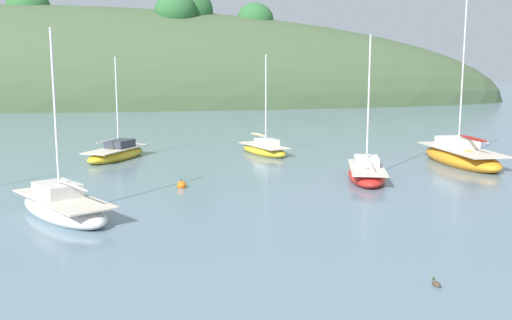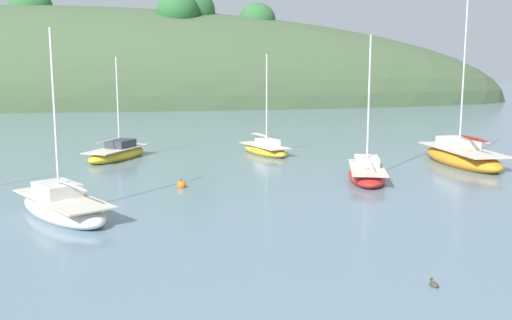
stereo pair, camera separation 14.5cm
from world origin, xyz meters
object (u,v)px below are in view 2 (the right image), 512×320
object	(u,v)px
sailboat_teal_outer	(62,206)
sailboat_blue_center	(118,153)
duck_lone_left	(434,284)
sailboat_white_near	(367,173)
sailboat_black_sloop	(265,149)
mooring_buoy_channel	(182,185)
sailboat_navy_dinghy	(462,156)

from	to	relation	value
sailboat_teal_outer	sailboat_blue_center	size ratio (longest dim) A/B	1.13
sailboat_teal_outer	duck_lone_left	xyz separation A→B (m)	(11.37, -8.71, -0.32)
sailboat_white_near	sailboat_blue_center	world-z (taller)	sailboat_white_near
sailboat_white_near	sailboat_blue_center	distance (m)	16.03
sailboat_black_sloop	mooring_buoy_channel	distance (m)	11.64
sailboat_black_sloop	sailboat_teal_outer	world-z (taller)	sailboat_teal_outer
sailboat_blue_center	duck_lone_left	bearing A→B (deg)	-64.48
sailboat_black_sloop	sailboat_blue_center	world-z (taller)	sailboat_black_sloop
sailboat_teal_outer	sailboat_navy_dinghy	distance (m)	23.29
sailboat_teal_outer	sailboat_blue_center	xyz separation A→B (m)	(0.45, 14.17, -0.03)
sailboat_black_sloop	duck_lone_left	xyz separation A→B (m)	(1.37, -23.81, -0.27)
sailboat_white_near	mooring_buoy_channel	bearing A→B (deg)	-174.57
sailboat_navy_dinghy	duck_lone_left	distance (m)	20.87
sailboat_black_sloop	duck_lone_left	world-z (taller)	sailboat_black_sloop
sailboat_blue_center	sailboat_teal_outer	bearing A→B (deg)	-91.82
sailboat_black_sloop	sailboat_blue_center	bearing A→B (deg)	-174.47
sailboat_black_sloop	sailboat_navy_dinghy	size ratio (longest dim) A/B	0.60
sailboat_blue_center	sailboat_black_sloop	bearing A→B (deg)	5.53
sailboat_navy_dinghy	mooring_buoy_channel	xyz separation A→B (m)	(-16.60, -4.91, -0.34)
sailboat_teal_outer	sailboat_white_near	world-z (taller)	sailboat_white_near
sailboat_blue_center	mooring_buoy_channel	world-z (taller)	sailboat_blue_center
sailboat_black_sloop	sailboat_teal_outer	xyz separation A→B (m)	(-10.00, -15.10, 0.04)
sailboat_teal_outer	sailboat_blue_center	distance (m)	14.18
mooring_buoy_channel	sailboat_navy_dinghy	bearing A→B (deg)	16.48
sailboat_black_sloop	sailboat_blue_center	size ratio (longest dim) A/B	1.02
sailboat_teal_outer	sailboat_black_sloop	bearing A→B (deg)	56.48
sailboat_teal_outer	sailboat_blue_center	world-z (taller)	sailboat_teal_outer
sailboat_navy_dinghy	mooring_buoy_channel	world-z (taller)	sailboat_navy_dinghy
sailboat_teal_outer	duck_lone_left	bearing A→B (deg)	-37.45
mooring_buoy_channel	duck_lone_left	world-z (taller)	mooring_buoy_channel
sailboat_white_near	duck_lone_left	xyz separation A→B (m)	(-2.69, -14.41, -0.29)
sailboat_navy_dinghy	mooring_buoy_channel	size ratio (longest dim) A/B	20.87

